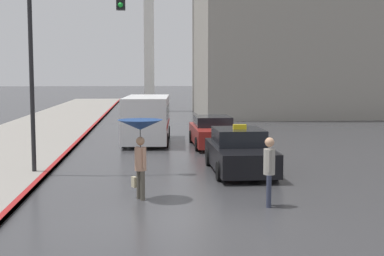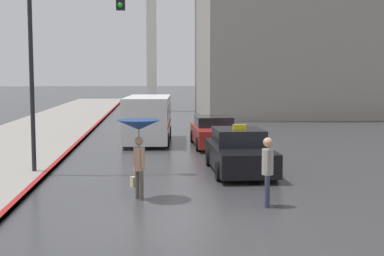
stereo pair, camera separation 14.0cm
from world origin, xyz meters
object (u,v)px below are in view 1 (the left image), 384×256
object	(u,v)px
taxi	(239,152)
pedestrian_man	(269,166)
pedestrian_with_umbrella	(140,133)
traffic_light	(66,39)
ambulance_van	(147,117)
sedan_red	(213,132)

from	to	relation	value
taxi	pedestrian_man	size ratio (longest dim) A/B	2.63
pedestrian_with_umbrella	traffic_light	distance (m)	5.12
pedestrian_with_umbrella	traffic_light	xyz separation A→B (m)	(-2.35, 3.71, 2.64)
ambulance_van	pedestrian_with_umbrella	size ratio (longest dim) A/B	2.75
taxi	pedestrian_with_umbrella	bearing A→B (deg)	48.75
taxi	ambulance_van	distance (m)	8.72
sedan_red	ambulance_van	size ratio (longest dim) A/B	0.81
pedestrian_with_umbrella	pedestrian_man	size ratio (longest dim) A/B	1.22
pedestrian_man	traffic_light	size ratio (longest dim) A/B	0.27
pedestrian_with_umbrella	traffic_light	bearing A→B (deg)	5.18
taxi	sedan_red	world-z (taller)	taxi
sedan_red	pedestrian_man	world-z (taller)	pedestrian_man
taxi	pedestrian_with_umbrella	distance (m)	5.06
ambulance_van	pedestrian_man	xyz separation A→B (m)	(2.91, -12.91, -0.23)
taxi	traffic_light	distance (m)	6.72
ambulance_van	traffic_light	distance (m)	9.13
taxi	ambulance_van	xyz separation A→B (m)	(-3.02, 8.16, 0.57)
sedan_red	traffic_light	distance (m)	9.35
ambulance_van	pedestrian_man	bearing A→B (deg)	106.59
pedestrian_with_umbrella	taxi	bearing A→B (deg)	-68.45
taxi	sedan_red	size ratio (longest dim) A/B	0.97
ambulance_van	pedestrian_man	world-z (taller)	ambulance_van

